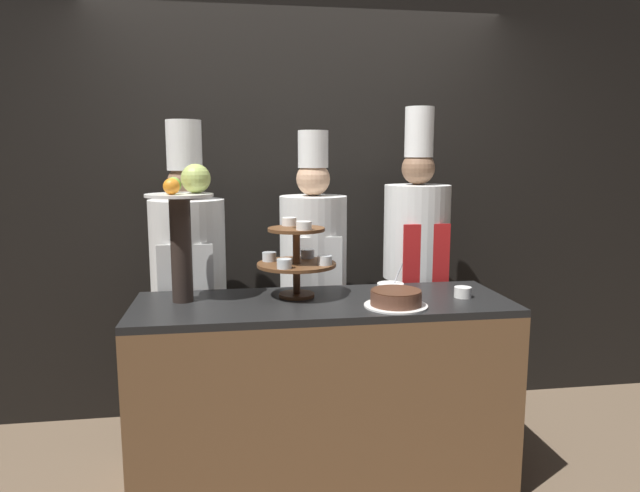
# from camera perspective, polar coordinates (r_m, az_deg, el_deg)

# --- Properties ---
(wall_back) EXTENTS (10.00, 0.06, 2.80)m
(wall_back) POSITION_cam_1_polar(r_m,az_deg,el_deg) (3.59, -1.99, 5.42)
(wall_back) COLOR black
(wall_back) RESTS_ON ground_plane
(buffet_counter) EXTENTS (1.80, 0.62, 0.93)m
(buffet_counter) POSITION_cam_1_polar(r_m,az_deg,el_deg) (2.90, 0.31, -14.45)
(buffet_counter) COLOR brown
(buffet_counter) RESTS_ON ground_plane
(tiered_stand) EXTENTS (0.39, 0.39, 0.38)m
(tiered_stand) POSITION_cam_1_polar(r_m,az_deg,el_deg) (2.79, -2.37, -1.00)
(tiered_stand) COLOR brown
(tiered_stand) RESTS_ON buffet_counter
(fruit_pedestal) EXTENTS (0.31, 0.31, 0.65)m
(fruit_pedestal) POSITION_cam_1_polar(r_m,az_deg,el_deg) (2.75, -13.43, 2.81)
(fruit_pedestal) COLOR #2D231E
(fruit_pedestal) RESTS_ON buffet_counter
(cake_round) EXTENTS (0.29, 0.29, 0.08)m
(cake_round) POSITION_cam_1_polar(r_m,az_deg,el_deg) (2.66, 7.60, -5.24)
(cake_round) COLOR white
(cake_round) RESTS_ON buffet_counter
(cup_white) EXTENTS (0.08, 0.08, 0.05)m
(cup_white) POSITION_cam_1_polar(r_m,az_deg,el_deg) (2.89, 14.09, -4.50)
(cup_white) COLOR white
(cup_white) RESTS_ON buffet_counter
(serving_bowl_far) EXTENTS (0.14, 0.14, 0.15)m
(serving_bowl_far) POSITION_cam_1_polar(r_m,az_deg,el_deg) (2.92, 7.06, -4.18)
(serving_bowl_far) COLOR white
(serving_bowl_far) RESTS_ON buffet_counter
(chef_left) EXTENTS (0.41, 0.41, 1.81)m
(chef_left) POSITION_cam_1_polar(r_m,az_deg,el_deg) (3.24, -12.99, -2.94)
(chef_left) COLOR black
(chef_left) RESTS_ON ground_plane
(chef_center_left) EXTENTS (0.38, 0.38, 1.76)m
(chef_center_left) POSITION_cam_1_polar(r_m,az_deg,el_deg) (3.26, -0.67, -2.63)
(chef_center_left) COLOR black
(chef_center_left) RESTS_ON ground_plane
(chef_center_right) EXTENTS (0.38, 0.38, 1.90)m
(chef_center_right) POSITION_cam_1_polar(r_m,az_deg,el_deg) (3.39, 9.57, -1.46)
(chef_center_right) COLOR #38332D
(chef_center_right) RESTS_ON ground_plane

